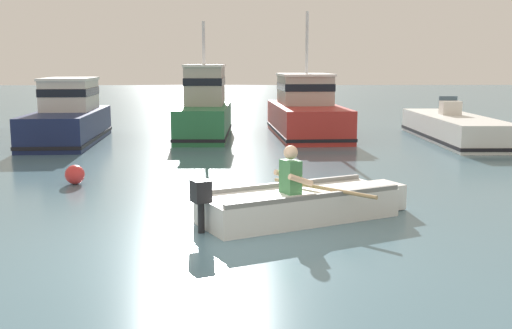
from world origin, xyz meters
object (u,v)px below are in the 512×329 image
rowboat_with_person (302,204)px  moored_boat_green (205,110)px  moored_boat_red (306,112)px  moored_boat_white (454,129)px  moored_boat_navy (68,118)px  mooring_buoy (75,175)px

rowboat_with_person → moored_boat_green: 11.12m
moored_boat_red → moored_boat_green: bearing=-172.3°
moored_boat_red → moored_boat_white: (4.56, -1.46, -0.41)m
moored_boat_navy → moored_boat_green: moored_boat_green is taller
rowboat_with_person → moored_boat_red: bearing=84.3°
moored_boat_white → moored_boat_red: bearing=162.2°
moored_boat_red → rowboat_with_person: bearing=-95.7°
moored_boat_white → mooring_buoy: bearing=-145.3°
moored_boat_white → rowboat_with_person: bearing=-120.0°
moored_boat_green → mooring_buoy: size_ratio=12.15×
moored_boat_red → mooring_buoy: bearing=-123.1°
rowboat_with_person → moored_boat_navy: moored_boat_navy is taller
rowboat_with_person → moored_boat_white: bearing=60.0°
moored_boat_navy → moored_boat_red: 7.71m
moored_boat_white → moored_boat_navy: bearing=-179.2°
moored_boat_navy → moored_boat_white: 12.10m
moored_boat_green → mooring_buoy: 8.27m
moored_boat_red → moored_boat_white: moored_boat_red is taller
rowboat_with_person → moored_boat_white: (5.69, 9.86, 0.12)m
mooring_buoy → moored_boat_navy: bearing=106.7°
rowboat_with_person → moored_boat_green: (-2.26, 10.86, 0.63)m
moored_boat_navy → moored_boat_white: moored_boat_navy is taller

